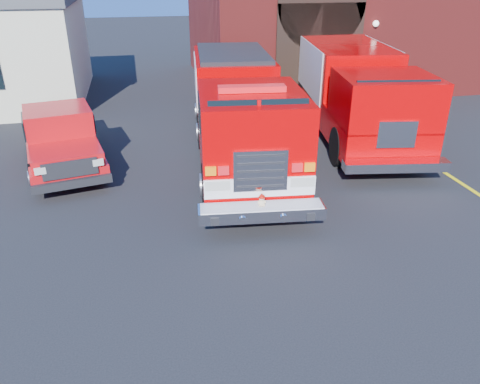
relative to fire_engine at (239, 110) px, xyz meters
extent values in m
plane|color=black|center=(-1.09, -3.83, -1.46)|extent=(100.00, 100.00, 0.00)
cube|color=yellow|center=(5.41, -2.83, -1.46)|extent=(0.12, 3.00, 0.01)
cube|color=yellow|center=(5.41, 0.17, -1.46)|extent=(0.12, 3.00, 0.01)
cube|color=yellow|center=(5.41, 3.17, -1.46)|extent=(0.12, 3.00, 0.01)
cube|color=black|center=(4.41, 5.15, 0.54)|extent=(3.60, 0.12, 4.00)
cylinder|color=black|center=(4.41, 5.15, 2.54)|extent=(3.60, 0.12, 3.60)
cylinder|color=black|center=(-1.40, -2.93, -0.94)|extent=(0.45, 1.08, 1.05)
cylinder|color=black|center=(0.70, -3.17, -0.94)|extent=(0.45, 1.08, 1.05)
cube|color=#BD0003|center=(0.00, 0.00, -0.65)|extent=(3.36, 8.83, 0.86)
cube|color=#BD0003|center=(0.25, 2.18, 0.45)|extent=(2.86, 4.46, 1.53)
cube|color=#BD0003|center=(-0.32, -2.76, 0.50)|extent=(2.73, 3.32, 1.44)
cube|color=black|center=(-0.45, -3.95, 0.88)|extent=(2.10, 0.32, 0.90)
cube|color=red|center=(-0.32, -2.76, 1.29)|extent=(1.56, 0.50, 0.13)
cube|color=white|center=(-0.49, -4.30, -0.46)|extent=(2.38, 0.33, 0.42)
cube|color=silver|center=(-0.49, -4.31, -0.07)|extent=(1.15, 0.19, 0.90)
cube|color=silver|center=(-0.52, -4.57, -0.91)|extent=(2.72, 0.83, 0.27)
cube|color=#B7B7BF|center=(-0.95, 2.32, 0.45)|extent=(0.43, 3.43, 1.24)
cube|color=#B7B7BF|center=(1.45, 2.05, 0.45)|extent=(0.43, 3.43, 1.24)
sphere|color=beige|center=(-0.52, -4.57, -0.69)|extent=(0.17, 0.17, 0.15)
sphere|color=beige|center=(-0.52, -4.57, -0.58)|extent=(0.14, 0.14, 0.12)
sphere|color=beige|center=(-0.57, -4.56, -0.53)|extent=(0.05, 0.05, 0.05)
sphere|color=beige|center=(-0.48, -4.57, -0.53)|extent=(0.05, 0.05, 0.05)
ellipsoid|color=#BD0F05|center=(-0.52, -4.57, -0.54)|extent=(0.14, 0.14, 0.07)
cylinder|color=#BD0F05|center=(-0.53, -4.58, -0.56)|extent=(0.16, 0.16, 0.01)
cylinder|color=black|center=(-5.62, -1.17, -1.09)|extent=(0.41, 0.79, 0.75)
cylinder|color=black|center=(-4.00, -0.85, -1.09)|extent=(0.41, 0.79, 0.75)
cube|color=red|center=(-5.15, 0.69, -0.95)|extent=(2.86, 5.42, 0.42)
cube|color=red|center=(-4.79, -1.10, -0.57)|extent=(1.97, 1.72, 0.33)
cube|color=red|center=(-5.09, 0.41, -0.20)|extent=(2.02, 1.99, 0.94)
cube|color=red|center=(-5.45, 2.16, -0.57)|extent=(2.08, 2.27, 0.52)
cube|color=black|center=(-4.63, -1.91, -1.04)|extent=(1.90, 0.51, 0.21)
cylinder|color=black|center=(2.70, -1.21, -0.90)|extent=(0.54, 1.17, 1.12)
cylinder|color=black|center=(4.92, -1.58, -0.90)|extent=(0.54, 1.17, 1.12)
cube|color=#BD0003|center=(4.29, 1.43, -0.59)|extent=(3.88, 8.48, 0.92)
cube|color=#BD0003|center=(4.54, 2.94, 0.58)|extent=(3.37, 5.46, 1.53)
cube|color=#BD0003|center=(3.81, -1.39, 0.48)|extent=(2.93, 2.84, 1.33)
cube|color=#B7B7BF|center=(3.27, 3.15, 0.48)|extent=(0.75, 4.24, 1.74)
cube|color=#B7B7BF|center=(5.81, 2.72, 0.48)|extent=(0.75, 4.24, 1.74)
cube|color=silver|center=(3.56, -2.85, -0.90)|extent=(2.80, 0.91, 0.26)
camera|label=1|loc=(-2.86, -13.00, 3.78)|focal=35.00mm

